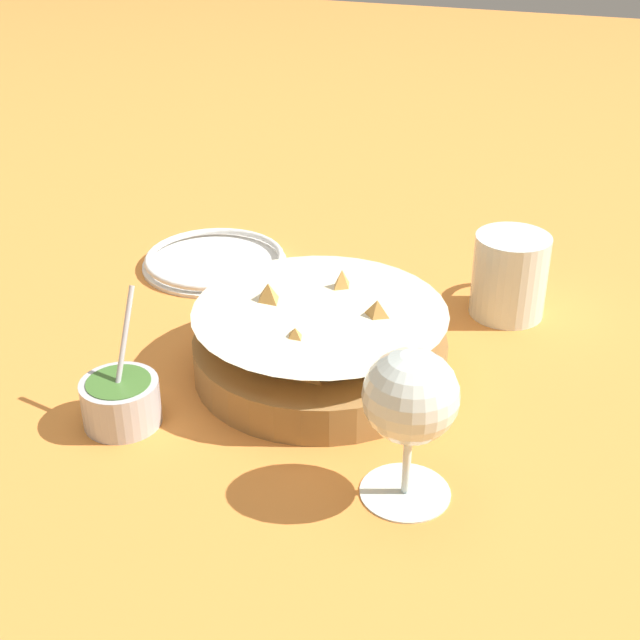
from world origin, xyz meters
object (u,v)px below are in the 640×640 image
object	(u,v)px
food_basket	(319,343)
wine_glass	(410,402)
side_plate	(215,260)
beer_mug	(510,278)
sauce_cup	(121,400)

from	to	relation	value
food_basket	wine_glass	size ratio (longest dim) A/B	1.87
food_basket	side_plate	bearing A→B (deg)	46.94
wine_glass	beer_mug	size ratio (longest dim) A/B	1.13
food_basket	wine_glass	bearing A→B (deg)	-140.44
sauce_cup	wine_glass	distance (m)	0.28
beer_mug	side_plate	size ratio (longest dim) A/B	0.66
beer_mug	side_plate	distance (m)	0.36
food_basket	sauce_cup	size ratio (longest dim) A/B	2.05
wine_glass	sauce_cup	bearing A→B (deg)	87.22
side_plate	food_basket	bearing A→B (deg)	-133.06
side_plate	wine_glass	bearing A→B (deg)	-136.15
beer_mug	side_plate	bearing A→B (deg)	89.35
beer_mug	wine_glass	bearing A→B (deg)	174.63
food_basket	beer_mug	world-z (taller)	beer_mug
food_basket	wine_glass	world-z (taller)	wine_glass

